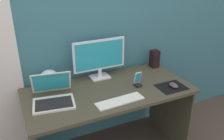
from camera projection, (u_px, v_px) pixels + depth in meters
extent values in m
cube|color=teal|center=(91.00, 20.00, 2.20)|extent=(6.00, 0.04, 2.50)
cube|color=#464231|center=(109.00, 91.00, 2.09)|extent=(1.44, 0.69, 0.03)
cube|color=#474533|center=(169.00, 108.00, 2.50)|extent=(0.02, 0.65, 0.70)
cube|color=white|center=(100.00, 77.00, 2.30)|extent=(0.18, 0.14, 0.01)
cylinder|color=white|center=(100.00, 73.00, 2.29)|extent=(0.04, 0.04, 0.07)
cube|color=white|center=(99.00, 55.00, 2.21)|extent=(0.50, 0.02, 0.29)
cube|color=#26A5BF|center=(100.00, 55.00, 2.20)|extent=(0.47, 0.00, 0.25)
cube|color=black|center=(154.00, 59.00, 2.50)|extent=(0.08, 0.08, 0.18)
cylinder|color=black|center=(157.00, 58.00, 2.46)|extent=(0.05, 0.00, 0.05)
cube|color=white|center=(54.00, 104.00, 1.87)|extent=(0.35, 0.27, 0.02)
cube|color=black|center=(54.00, 103.00, 1.85)|extent=(0.30, 0.21, 0.00)
cube|color=white|center=(51.00, 82.00, 1.96)|extent=(0.33, 0.15, 0.20)
cube|color=#26A5BF|center=(51.00, 82.00, 1.96)|extent=(0.30, 0.13, 0.18)
sphere|color=silver|center=(49.00, 79.00, 2.09)|extent=(0.17, 0.17, 0.17)
cube|color=white|center=(120.00, 101.00, 1.91)|extent=(0.40, 0.13, 0.01)
cube|color=black|center=(171.00, 87.00, 2.13)|extent=(0.25, 0.20, 0.00)
ellipsoid|color=#554151|center=(174.00, 85.00, 2.12)|extent=(0.06, 0.10, 0.04)
cube|color=black|center=(138.00, 85.00, 2.14)|extent=(0.06, 0.05, 0.02)
cube|color=silver|center=(138.00, 78.00, 2.12)|extent=(0.06, 0.04, 0.12)
cube|color=#26A5BF|center=(138.00, 78.00, 2.12)|extent=(0.05, 0.03, 0.10)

